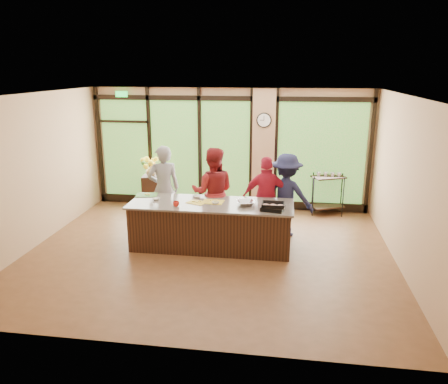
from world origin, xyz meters
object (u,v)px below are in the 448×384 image
(cook_left, at_px, (164,189))
(cook_right, at_px, (286,196))
(roasting_pan, at_px, (273,208))
(bar_cart, at_px, (328,189))
(island_base, at_px, (211,226))
(flower_stand, at_px, (152,193))

(cook_left, distance_m, cook_right, 2.63)
(cook_left, relative_size, roasting_pan, 4.64)
(bar_cart, bearing_deg, island_base, -159.84)
(cook_left, xyz_separation_m, roasting_pan, (2.38, -1.06, 0.01))
(flower_stand, height_order, bar_cart, bar_cart)
(roasting_pan, bearing_deg, cook_left, 168.51)
(cook_left, bearing_deg, island_base, 123.08)
(flower_stand, relative_size, bar_cart, 0.84)
(flower_stand, xyz_separation_m, bar_cart, (4.33, 0.29, 0.19))
(island_base, bearing_deg, bar_cart, 45.07)
(island_base, bearing_deg, cook_left, 146.00)
(roasting_pan, bearing_deg, island_base, 179.92)
(roasting_pan, relative_size, flower_stand, 0.47)
(cook_right, bearing_deg, island_base, 45.95)
(island_base, xyz_separation_m, roasting_pan, (1.21, -0.27, 0.52))
(bar_cart, bearing_deg, cook_left, 179.71)
(island_base, bearing_deg, cook_right, 30.38)
(cook_right, distance_m, bar_cart, 1.90)
(cook_left, relative_size, cook_right, 1.07)
(island_base, relative_size, cook_left, 1.64)
(island_base, height_order, roasting_pan, roasting_pan)
(cook_left, bearing_deg, roasting_pan, 133.06)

